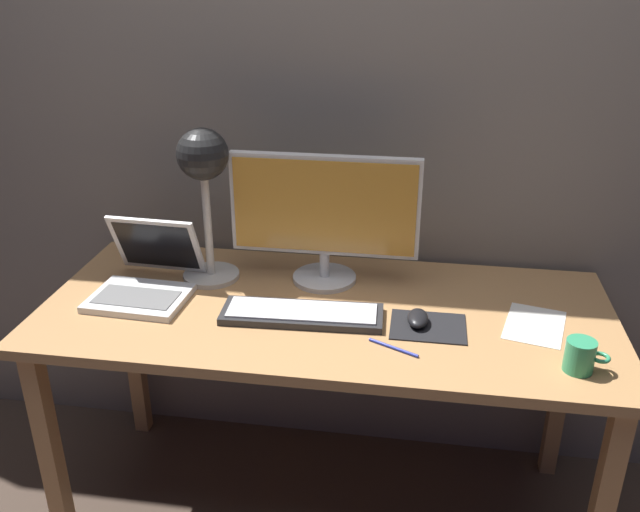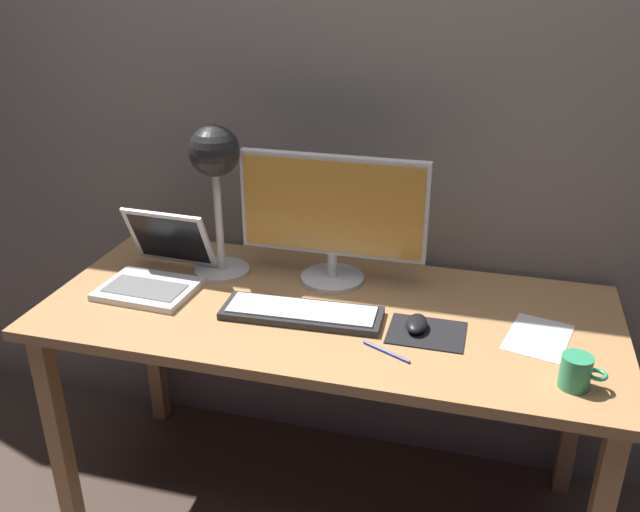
# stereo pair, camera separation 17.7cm
# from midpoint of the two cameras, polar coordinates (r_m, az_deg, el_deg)

# --- Properties ---
(ground_plane) EXTENTS (4.80, 4.80, 0.00)m
(ground_plane) POSITION_cam_midpoint_polar(r_m,az_deg,el_deg) (2.34, -1.88, -20.47)
(ground_plane) COLOR #47382D
(ground_plane) RESTS_ON ground
(back_wall) EXTENTS (4.80, 0.06, 2.60)m
(back_wall) POSITION_cam_midpoint_polar(r_m,az_deg,el_deg) (2.09, -0.30, 14.63)
(back_wall) COLOR gray
(back_wall) RESTS_ON ground
(desk) EXTENTS (1.60, 0.70, 0.74)m
(desk) POSITION_cam_midpoint_polar(r_m,az_deg,el_deg) (1.94, -2.15, -6.48)
(desk) COLOR tan
(desk) RESTS_ON ground
(monitor) EXTENTS (0.55, 0.19, 0.39)m
(monitor) POSITION_cam_midpoint_polar(r_m,az_deg,el_deg) (1.96, -2.21, 3.62)
(monitor) COLOR silver
(monitor) RESTS_ON desk
(keyboard_main) EXTENTS (0.45, 0.16, 0.03)m
(keyboard_main) POSITION_cam_midpoint_polar(r_m,az_deg,el_deg) (1.84, -4.30, -4.97)
(keyboard_main) COLOR #28282B
(keyboard_main) RESTS_ON desk
(laptop) EXTENTS (0.28, 0.31, 0.21)m
(laptop) POSITION_cam_midpoint_polar(r_m,az_deg,el_deg) (2.05, -16.82, -1.39)
(laptop) COLOR silver
(laptop) RESTS_ON desk
(desk_lamp) EXTENTS (0.17, 0.17, 0.46)m
(desk_lamp) POSITION_cam_midpoint_polar(r_m,az_deg,el_deg) (1.98, -12.38, 6.94)
(desk_lamp) COLOR beige
(desk_lamp) RESTS_ON desk
(mousepad) EXTENTS (0.20, 0.16, 0.00)m
(mousepad) POSITION_cam_midpoint_polar(r_m,az_deg,el_deg) (1.81, 6.37, -6.04)
(mousepad) COLOR black
(mousepad) RESTS_ON desk
(mouse) EXTENTS (0.06, 0.10, 0.03)m
(mouse) POSITION_cam_midpoint_polar(r_m,az_deg,el_deg) (1.81, 5.51, -5.34)
(mouse) COLOR black
(mouse) RESTS_ON mousepad
(coffee_mug) EXTENTS (0.11, 0.07, 0.08)m
(coffee_mug) POSITION_cam_midpoint_polar(r_m,az_deg,el_deg) (1.69, 18.43, -8.12)
(coffee_mug) COLOR #339966
(coffee_mug) RESTS_ON desk
(paper_sheet_near_mouse) EXTENTS (0.19, 0.24, 0.00)m
(paper_sheet_near_mouse) POSITION_cam_midpoint_polar(r_m,az_deg,el_deg) (1.87, 15.16, -5.73)
(paper_sheet_near_mouse) COLOR white
(paper_sheet_near_mouse) RESTS_ON desk
(pen) EXTENTS (0.13, 0.07, 0.01)m
(pen) POSITION_cam_midpoint_polar(r_m,az_deg,el_deg) (1.71, 3.26, -7.84)
(pen) COLOR #2633A5
(pen) RESTS_ON desk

